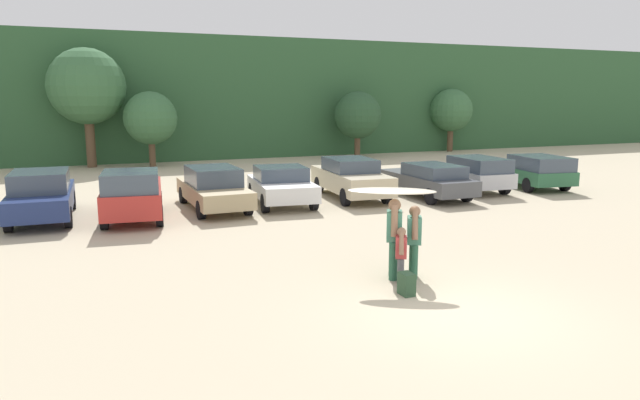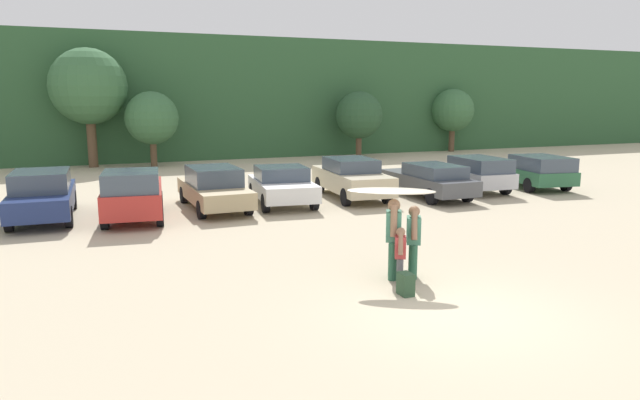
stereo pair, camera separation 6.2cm
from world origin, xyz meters
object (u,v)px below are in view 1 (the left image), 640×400
parked_car_navy (42,195)px  parked_car_white (281,185)px  surfboard_cream (392,191)px  person_adult (394,234)px  backpack_dropped (407,284)px  person_child (401,253)px  person_companion (414,237)px  parked_car_champagne (351,177)px  parked_car_forest_green (531,170)px  parked_car_silver (472,172)px  parked_car_red (133,194)px  parked_car_dark_gray (428,179)px  parked_car_tan (213,188)px

parked_car_navy → parked_car_white: bearing=-91.2°
surfboard_cream → parked_car_white: bearing=-63.9°
person_adult → backpack_dropped: size_ratio=3.86×
parked_car_navy → person_child: (7.26, -9.99, -0.12)m
backpack_dropped → person_companion: bearing=52.3°
parked_car_white → backpack_dropped: size_ratio=9.12×
parked_car_champagne → parked_car_forest_green: bearing=-89.6°
parked_car_champagne → backpack_dropped: parked_car_champagne is taller
parked_car_silver → surfboard_cream: bearing=139.6°
parked_car_red → backpack_dropped: parked_car_red is taller
parked_car_dark_gray → person_companion: bearing=145.9°
person_companion → surfboard_cream: (-0.47, 0.19, 1.01)m
parked_car_forest_green → parked_car_white: bearing=97.8°
parked_car_champagne → person_companion: 10.14m
parked_car_forest_green → person_companion: size_ratio=3.05×
parked_car_navy → person_child: 12.35m
parked_car_dark_gray → backpack_dropped: (-6.67, -9.55, -0.48)m
parked_car_silver → surfboard_cream: size_ratio=2.30×
parked_car_red → parked_car_navy: bearing=73.3°
parked_car_dark_gray → surfboard_cream: size_ratio=2.48×
parked_car_navy → backpack_dropped: size_ratio=10.69×
parked_car_red → parked_car_tan: bearing=-64.8°
parked_car_white → backpack_dropped: bearing=-178.3°
parked_car_forest_green → parked_car_silver: bearing=95.8°
backpack_dropped → parked_car_tan: bearing=98.8°
parked_car_champagne → person_child: size_ratio=4.00×
parked_car_white → person_companion: person_companion is taller
parked_car_champagne → parked_car_silver: (5.38, -0.46, -0.02)m
person_adult → person_child: 0.55m
person_child → backpack_dropped: 0.80m
parked_car_red → person_companion: 9.91m
person_adult → parked_car_champagne: bearing=-81.6°
parked_car_tan → parked_car_navy: bearing=86.6°
parked_car_silver → person_child: 13.11m
parked_car_tan → parked_car_champagne: size_ratio=0.98×
parked_car_white → parked_car_dark_gray: bearing=-90.2°
parked_car_navy → parked_car_red: size_ratio=1.08×
parked_car_tan → backpack_dropped: size_ratio=10.62×
parked_car_white → parked_car_dark_gray: parked_car_white is taller
parked_car_tan → person_companion: bearing=-167.0°
parked_car_silver → parked_car_navy: bearing=92.8°
parked_car_champagne → backpack_dropped: 11.30m
parked_car_red → parked_car_tan: parked_car_red is taller
parked_car_white → parked_car_silver: (8.34, -0.08, 0.05)m
parked_car_white → surfboard_cream: size_ratio=2.16×
person_child → parked_car_tan: bearing=-50.8°
parked_car_champagne → parked_car_forest_green: (8.33, -0.63, -0.05)m
parked_car_tan → parked_car_dark_gray: size_ratio=1.01×
backpack_dropped → surfboard_cream: bearing=76.7°
parked_car_white → parked_car_forest_green: 11.30m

